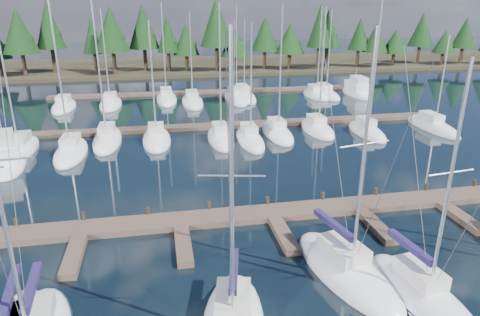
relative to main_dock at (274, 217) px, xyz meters
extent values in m
plane|color=black|center=(0.00, 12.64, -0.20)|extent=(260.00, 260.00, 0.00)
cube|color=#302A1A|center=(0.00, 72.64, 0.10)|extent=(220.00, 30.00, 0.60)
cube|color=brown|center=(0.00, 0.64, 0.00)|extent=(44.00, 2.00, 0.40)
cube|color=brown|center=(-12.00, -2.36, 0.00)|extent=(0.90, 4.00, 0.40)
cube|color=brown|center=(-6.00, -2.36, 0.00)|extent=(0.90, 4.00, 0.40)
cube|color=brown|center=(0.00, -2.36, 0.00)|extent=(0.90, 4.00, 0.40)
cube|color=brown|center=(6.00, -2.36, 0.00)|extent=(0.90, 4.00, 0.40)
cube|color=brown|center=(12.00, -2.36, 0.00)|extent=(0.90, 4.00, 0.40)
cylinder|color=black|center=(-16.00, 1.64, 0.25)|extent=(0.26, 0.26, 0.90)
cylinder|color=black|center=(-12.00, 1.64, 0.25)|extent=(0.26, 0.26, 0.90)
cylinder|color=black|center=(-8.00, 1.64, 0.25)|extent=(0.26, 0.26, 0.90)
cylinder|color=black|center=(-4.00, 1.64, 0.25)|extent=(0.26, 0.26, 0.90)
cylinder|color=black|center=(0.00, 1.64, 0.25)|extent=(0.26, 0.26, 0.90)
cylinder|color=black|center=(4.00, 1.64, 0.25)|extent=(0.26, 0.26, 0.90)
cylinder|color=black|center=(8.00, 1.64, 0.25)|extent=(0.26, 0.26, 0.90)
cylinder|color=black|center=(12.00, 1.64, 0.25)|extent=(0.26, 0.26, 0.90)
cylinder|color=black|center=(16.00, 1.64, 0.25)|extent=(0.26, 0.26, 0.90)
cube|color=brown|center=(0.00, 22.64, 0.00)|extent=(50.00, 1.80, 0.40)
cube|color=brown|center=(0.00, 42.64, 0.00)|extent=(46.00, 1.80, 0.40)
cylinder|color=silver|center=(-13.27, -8.23, 1.90)|extent=(0.65, 4.39, 0.12)
cube|color=#1D173F|center=(-13.27, -8.23, 2.05)|extent=(0.86, 4.22, 0.30)
cylinder|color=silver|center=(-12.53, -7.75, 1.90)|extent=(0.40, 3.46, 0.12)
cube|color=#1D173F|center=(-12.53, -7.75, 2.05)|extent=(0.62, 3.32, 0.30)
cylinder|color=#3F3F44|center=(-12.56, -7.40, 7.40)|extent=(0.38, 4.18, 13.81)
cube|color=beige|center=(-4.27, -9.09, 1.15)|extent=(1.97, 2.65, 0.70)
cylinder|color=silver|center=(-4.43, -9.82, 6.63)|extent=(0.19, 0.19, 11.67)
cylinder|color=silver|center=(-4.09, -8.21, 1.90)|extent=(0.80, 3.25, 0.12)
cube|color=#1D173F|center=(-4.09, -8.21, 2.05)|extent=(0.99, 3.15, 0.30)
cylinder|color=silver|center=(-4.43, -9.82, 7.22)|extent=(2.43, 0.58, 0.07)
cylinder|color=#3F3F44|center=(-4.76, -11.40, 6.48)|extent=(0.70, 3.18, 11.98)
cylinder|color=#3F3F44|center=(-4.02, -7.88, 6.48)|extent=(0.86, 3.91, 11.98)
ellipsoid|color=white|center=(2.14, -6.51, -0.05)|extent=(4.56, 8.63, 1.90)
cube|color=beige|center=(2.06, -6.11, 1.15)|extent=(2.13, 2.90, 0.70)
cylinder|color=silver|center=(2.22, -6.92, 6.52)|extent=(0.19, 0.19, 11.45)
cylinder|color=silver|center=(1.86, -5.15, 1.90)|extent=(0.85, 3.56, 0.12)
cube|color=#1D173F|center=(1.86, -5.15, 2.05)|extent=(1.04, 3.44, 0.30)
cylinder|color=silver|center=(2.22, -6.92, 7.09)|extent=(2.62, 0.61, 0.07)
cylinder|color=#3F3F44|center=(2.58, -8.64, 6.37)|extent=(0.75, 3.49, 11.76)
cylinder|color=#3F3F44|center=(1.78, -4.79, 6.37)|extent=(0.92, 4.29, 11.76)
ellipsoid|color=white|center=(4.79, -9.16, -0.05)|extent=(3.38, 7.71, 1.90)
cube|color=beige|center=(4.74, -8.79, 1.15)|extent=(1.65, 2.54, 0.70)
cylinder|color=silver|center=(4.83, -9.53, 6.01)|extent=(0.18, 0.18, 10.42)
cylinder|color=silver|center=(4.64, -7.90, 1.90)|extent=(0.51, 3.27, 0.12)
cube|color=#1D173F|center=(4.64, -7.90, 2.05)|extent=(0.72, 3.15, 0.30)
cylinder|color=silver|center=(4.83, -9.53, 6.53)|extent=(2.24, 0.34, 0.07)
cylinder|color=#3F3F44|center=(5.03, -11.13, 5.86)|extent=(0.42, 3.22, 10.73)
cylinder|color=#3F3F44|center=(4.60, -7.57, 5.86)|extent=(0.51, 3.96, 10.73)
ellipsoid|color=#0A1C36|center=(4.79, -9.16, 0.02)|extent=(3.51, 8.02, 0.18)
ellipsoid|color=white|center=(-20.00, 17.53, -0.05)|extent=(2.60, 8.41, 1.90)
cube|color=beige|center=(-20.00, 17.95, 1.15)|extent=(1.43, 2.69, 0.70)
cylinder|color=silver|center=(-20.00, 17.11, 5.66)|extent=(0.16, 0.16, 9.73)
ellipsoid|color=white|center=(-15.21, 15.97, -0.05)|extent=(2.77, 8.28, 1.90)
cube|color=beige|center=(-15.21, 16.38, 1.15)|extent=(1.52, 2.65, 0.70)
cylinder|color=silver|center=(-15.21, 15.55, 7.95)|extent=(0.16, 0.16, 14.31)
ellipsoid|color=white|center=(-12.26, 19.34, -0.05)|extent=(2.76, 9.14, 1.90)
cube|color=beige|center=(-12.26, 19.79, 1.15)|extent=(1.52, 2.93, 0.70)
cylinder|color=silver|center=(-12.26, 18.88, 8.21)|extent=(0.16, 0.16, 14.83)
ellipsoid|color=white|center=(-7.32, 18.54, -0.05)|extent=(2.82, 8.07, 1.90)
cube|color=beige|center=(-7.32, 18.94, 1.15)|extent=(1.55, 2.58, 0.70)
cylinder|color=silver|center=(-7.32, 18.14, 6.22)|extent=(0.16, 0.16, 10.85)
ellipsoid|color=white|center=(-0.87, 17.59, -0.05)|extent=(2.52, 8.02, 1.90)
cube|color=beige|center=(-0.87, 17.99, 1.15)|extent=(1.38, 2.57, 0.70)
cylinder|color=silver|center=(-0.87, 17.19, 6.99)|extent=(0.16, 0.16, 12.39)
ellipsoid|color=white|center=(2.01, 16.73, -0.05)|extent=(2.46, 8.30, 1.90)
cube|color=beige|center=(2.01, 17.15, 1.15)|extent=(1.35, 2.66, 0.70)
cylinder|color=silver|center=(2.01, 16.32, 6.13)|extent=(0.16, 0.16, 10.66)
ellipsoid|color=white|center=(5.39, 18.35, -0.05)|extent=(2.69, 8.24, 1.90)
cube|color=beige|center=(5.39, 18.77, 1.15)|extent=(1.48, 2.64, 0.70)
cylinder|color=silver|center=(5.39, 17.94, 6.95)|extent=(0.16, 0.16, 12.31)
ellipsoid|color=white|center=(10.12, 19.05, -0.05)|extent=(2.81, 7.53, 1.90)
cube|color=beige|center=(10.12, 19.42, 1.15)|extent=(1.55, 2.41, 0.70)
cylinder|color=silver|center=(10.12, 18.67, 6.79)|extent=(0.16, 0.16, 11.99)
ellipsoid|color=white|center=(15.04, 17.04, -0.05)|extent=(2.43, 7.47, 1.90)
cube|color=beige|center=(15.04, 17.42, 1.15)|extent=(1.34, 2.39, 0.70)
cylinder|color=silver|center=(15.04, 16.67, 7.35)|extent=(0.16, 0.16, 13.11)
ellipsoid|color=white|center=(23.26, 17.56, -0.05)|extent=(2.60, 9.20, 1.90)
cube|color=beige|center=(23.26, 18.02, 1.15)|extent=(1.43, 2.94, 0.70)
cylinder|color=silver|center=(23.26, 17.10, 5.39)|extent=(0.16, 0.16, 9.19)
ellipsoid|color=white|center=(-19.45, 35.78, -0.05)|extent=(2.89, 8.08, 1.90)
cube|color=beige|center=(-19.45, 36.18, 1.15)|extent=(1.59, 2.59, 0.70)
cylinder|color=silver|center=(-19.45, 35.37, 5.88)|extent=(0.16, 0.16, 10.16)
ellipsoid|color=white|center=(-13.42, 36.34, -0.05)|extent=(2.92, 8.38, 1.90)
cube|color=beige|center=(-13.42, 36.76, 1.15)|extent=(1.61, 2.68, 0.70)
cylinder|color=silver|center=(-13.42, 35.92, 6.64)|extent=(0.16, 0.16, 11.69)
ellipsoid|color=white|center=(-5.73, 38.46, -0.05)|extent=(2.89, 9.77, 1.90)
cube|color=beige|center=(-5.73, 38.95, 1.15)|extent=(1.59, 3.13, 0.70)
cylinder|color=silver|center=(-5.73, 37.97, 7.04)|extent=(0.16, 0.16, 12.49)
ellipsoid|color=white|center=(-2.19, 35.65, -0.05)|extent=(2.88, 9.41, 1.90)
cube|color=beige|center=(-2.19, 36.12, 1.15)|extent=(1.58, 3.01, 0.70)
cylinder|color=silver|center=(-2.19, 35.18, 6.41)|extent=(0.16, 0.16, 11.23)
ellipsoid|color=white|center=(4.28, 36.96, -0.05)|extent=(2.90, 10.55, 1.90)
cube|color=beige|center=(4.28, 37.49, 1.15)|extent=(1.59, 3.38, 0.70)
cylinder|color=silver|center=(4.28, 36.43, 6.93)|extent=(0.16, 0.16, 12.28)
ellipsoid|color=white|center=(5.75, 38.65, -0.05)|extent=(2.99, 11.76, 1.90)
cube|color=beige|center=(5.75, 39.24, 1.15)|extent=(1.64, 3.76, 0.70)
cylinder|color=silver|center=(5.75, 38.06, 5.96)|extent=(0.16, 0.16, 10.33)
ellipsoid|color=white|center=(16.66, 37.02, -0.05)|extent=(2.99, 7.47, 1.90)
cube|color=beige|center=(16.66, 37.40, 1.15)|extent=(1.64, 2.39, 0.70)
cylinder|color=silver|center=(16.66, 36.65, 6.73)|extent=(0.16, 0.16, 11.86)
ellipsoid|color=white|center=(18.36, 37.54, -0.05)|extent=(2.75, 9.66, 1.90)
cube|color=beige|center=(18.36, 38.03, 1.15)|extent=(1.51, 3.09, 0.70)
cylinder|color=silver|center=(18.36, 37.06, 6.51)|extent=(0.16, 0.16, 11.42)
ellipsoid|color=white|center=(-20.41, 14.69, -0.10)|extent=(5.48, 10.02, 1.91)
cube|color=white|center=(-20.41, 14.69, 1.17)|extent=(3.63, 5.67, 1.27)
cube|color=beige|center=(-20.29, 14.23, 2.23)|extent=(2.53, 3.67, 0.95)
cylinder|color=silver|center=(-20.65, 15.61, 2.87)|extent=(0.10, 0.10, 1.69)
ellipsoid|color=white|center=(23.39, 37.19, -0.10)|extent=(3.65, 9.49, 1.86)
cube|color=white|center=(23.39, 37.19, 1.14)|extent=(2.63, 5.25, 1.24)
cube|color=beige|center=(23.37, 36.73, 2.18)|extent=(1.90, 3.36, 0.93)
cylinder|color=silver|center=(23.45, 38.12, 2.80)|extent=(0.08, 0.08, 1.66)
cylinder|color=black|center=(-36.28, 66.04, 1.81)|extent=(0.70, 0.70, 2.84)
ellipsoid|color=black|center=(-35.78, 66.04, 4.73)|extent=(3.00, 3.00, 3.00)
cylinder|color=black|center=(-31.06, 62.85, 2.44)|extent=(0.70, 0.70, 4.08)
cone|color=black|center=(-31.06, 62.85, 8.44)|extent=(6.37, 6.37, 7.93)
ellipsoid|color=black|center=(-30.56, 62.85, 6.63)|extent=(3.82, 3.82, 3.82)
cylinder|color=black|center=(-26.43, 65.98, 2.67)|extent=(0.70, 0.70, 4.55)
cone|color=black|center=(-26.43, 65.98, 9.37)|extent=(5.39, 5.39, 8.85)
ellipsoid|color=black|center=(-25.93, 65.98, 7.35)|extent=(3.23, 3.23, 3.23)
cylinder|color=black|center=(-18.60, 65.15, 2.18)|extent=(0.70, 0.70, 3.57)
cone|color=black|center=(-18.60, 65.15, 7.43)|extent=(4.10, 4.10, 6.93)
ellipsoid|color=black|center=(-18.10, 65.15, 5.84)|extent=(2.46, 2.46, 2.46)
cylinder|color=black|center=(-14.70, 61.45, 2.50)|extent=(0.70, 0.70, 4.20)
cone|color=black|center=(-14.70, 61.45, 8.69)|extent=(6.50, 6.50, 8.17)
ellipsoid|color=black|center=(-14.20, 61.45, 6.82)|extent=(3.90, 3.90, 3.90)
cylinder|color=black|center=(-8.97, 65.04, 2.56)|extent=(0.70, 0.70, 4.33)
cone|color=black|center=(-8.97, 65.04, 8.93)|extent=(5.93, 5.93, 8.41)
ellipsoid|color=black|center=(-8.47, 65.04, 7.01)|extent=(3.56, 3.56, 3.56)
cylinder|color=black|center=(-4.40, 63.56, 2.21)|extent=(0.70, 0.70, 3.64)
cone|color=black|center=(-4.40, 63.56, 7.57)|extent=(4.22, 4.22, 7.07)
ellipsoid|color=black|center=(-3.90, 63.56, 5.95)|extent=(2.53, 2.53, 2.53)
cylinder|color=black|center=(-0.84, 63.50, 1.94)|extent=(0.70, 0.70, 3.09)
cone|color=black|center=(-0.84, 63.50, 6.49)|extent=(5.20, 5.20, 6.01)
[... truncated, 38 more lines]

